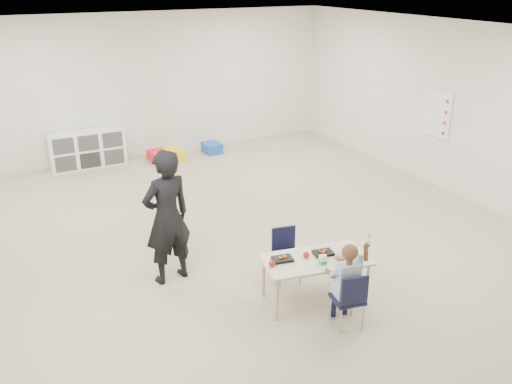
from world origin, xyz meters
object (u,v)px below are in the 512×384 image
chair_near (348,298)px  adult (167,217)px  table (315,279)px  cubby_shelf (87,149)px  child (349,282)px

chair_near → adult: (-1.34, 1.74, 0.50)m
table → adult: (-1.29, 1.20, 0.55)m
table → cubby_shelf: bearing=113.4°
table → adult: adult is taller
cubby_shelf → adult: 4.70m
chair_near → cubby_shelf: cubby_shelf is taller
child → adult: 2.22m
table → adult: 1.85m
table → chair_near: (0.05, -0.53, 0.05)m
child → cubby_shelf: child is taller
child → adult: size_ratio=0.62×
table → cubby_shelf: (-1.32, 5.88, 0.07)m
child → adult: adult is taller
child → chair_near: bearing=0.0°
chair_near → adult: bearing=138.5°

